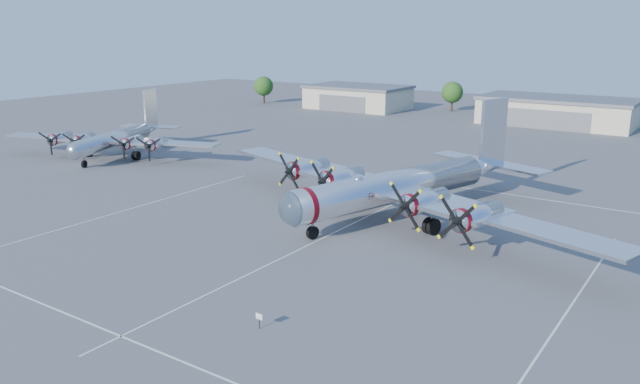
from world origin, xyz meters
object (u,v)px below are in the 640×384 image
Objects in this scene: main_bomber_b29 at (402,216)px; info_placard at (259,318)px; bomber_west at (118,156)px; tree_west at (452,92)px; hangar_west at (358,97)px; hangar_center at (557,111)px; tree_far_west at (264,86)px.

main_bomber_b29 reaches higher than info_placard.
info_placard is (52.10, -30.38, 0.72)m from bomber_west.
tree_west is 84.19m from main_bomber_b29.
tree_west reaches higher than main_bomber_b29.
tree_west reaches higher than hangar_west.
main_bomber_b29 reaches higher than hangar_center.
tree_far_west is 99.26m from main_bomber_b29.
hangar_west reaches higher than info_placard.
bomber_west is (-20.67, -76.01, -4.22)m from tree_west.
hangar_center reaches higher than info_placard.
tree_west is at bearing 162.18° from hangar_center.
tree_far_west is (-25.00, -3.96, 1.51)m from hangar_west.
info_placard is at bearing -62.40° from hangar_west.
tree_west is 110.99m from info_placard.
bomber_west is at bearing -90.57° from hangar_west.
main_bomber_b29 reaches higher than hangar_west.
hangar_west reaches higher than bomber_west.
tree_far_west is at bearing -170.99° from hangar_west.
tree_far_west is at bearing -176.76° from hangar_center.
tree_west is (45.00, 12.00, 0.00)m from tree_far_west.
bomber_west is at bearing -166.71° from main_bomber_b29.
hangar_center is at bearing 95.52° from info_placard.
main_bomber_b29 is 1.45× the size of bomber_west.
hangar_west and hangar_center have the same top height.
info_placard is (31.43, -106.39, -3.50)m from tree_west.
tree_far_west is 0.20× the size of bomber_west.
tree_far_west is 1.00× the size of tree_west.
hangar_center is at bearing -0.00° from hangar_west.
hangar_west is at bearing -158.11° from tree_west.
main_bomber_b29 is at bearing -70.71° from tree_west.
tree_far_west is at bearing -165.07° from tree_west.
bomber_west is (-48.45, 3.36, 0.00)m from main_bomber_b29.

